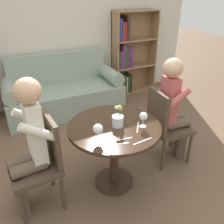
{
  "coord_description": "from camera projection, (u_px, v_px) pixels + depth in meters",
  "views": [
    {
      "loc": [
        -0.85,
        -1.71,
        1.86
      ],
      "look_at": [
        0.0,
        0.05,
        0.83
      ],
      "focal_mm": 38.0,
      "sensor_mm": 36.0,
      "label": 1
    }
  ],
  "objects": [
    {
      "name": "fork_right_setting",
      "position": [
        118.0,
        144.0,
        1.96
      ],
      "size": [
        0.18,
        0.07,
        0.0
      ],
      "color": "silver",
      "rests_on": "round_table"
    },
    {
      "name": "bookshelf_right",
      "position": [
        128.0,
        55.0,
        4.45
      ],
      "size": [
        0.83,
        0.28,
        1.51
      ],
      "color": "#93704C",
      "rests_on": "ground_plane"
    },
    {
      "name": "round_table",
      "position": [
        114.0,
        139.0,
        2.3
      ],
      "size": [
        0.88,
        0.88,
        0.71
      ],
      "color": "#382619",
      "rests_on": "ground_plane"
    },
    {
      "name": "wine_glass_left",
      "position": [
        98.0,
        129.0,
        1.96
      ],
      "size": [
        0.09,
        0.09,
        0.16
      ],
      "color": "white",
      "rests_on": "round_table"
    },
    {
      "name": "couch",
      "position": [
        64.0,
        93.0,
        3.91
      ],
      "size": [
        1.84,
        0.8,
        0.92
      ],
      "color": "gray",
      "rests_on": "ground_plane"
    },
    {
      "name": "chair_right",
      "position": [
        165.0,
        124.0,
        2.67
      ],
      "size": [
        0.45,
        0.45,
        0.9
      ],
      "rotation": [
        0.0,
        0.0,
        1.5
      ],
      "color": "#473828",
      "rests_on": "ground_plane"
    },
    {
      "name": "wine_glass_right",
      "position": [
        143.0,
        117.0,
        2.16
      ],
      "size": [
        0.08,
        0.08,
        0.15
      ],
      "color": "white",
      "rests_on": "round_table"
    },
    {
      "name": "ground_plane",
      "position": [
        114.0,
        182.0,
        2.56
      ],
      "size": [
        16.0,
        16.0,
        0.0
      ],
      "primitive_type": "plane",
      "color": "brown"
    },
    {
      "name": "fork_left_setting",
      "position": [
        122.0,
        139.0,
        2.02
      ],
      "size": [
        0.19,
        0.03,
        0.0
      ],
      "color": "silver",
      "rests_on": "round_table"
    },
    {
      "name": "chair_left",
      "position": [
        42.0,
        160.0,
        2.11
      ],
      "size": [
        0.45,
        0.45,
        0.9
      ],
      "rotation": [
        0.0,
        0.0,
        -1.49
      ],
      "color": "#473828",
      "rests_on": "ground_plane"
    },
    {
      "name": "flower_vase",
      "position": [
        118.0,
        119.0,
        2.18
      ],
      "size": [
        0.11,
        0.11,
        0.22
      ],
      "color": "silver",
      "rests_on": "round_table"
    },
    {
      "name": "back_wall",
      "position": [
        50.0,
        23.0,
        3.76
      ],
      "size": [
        5.2,
        0.05,
        2.7
      ],
      "color": "beige",
      "rests_on": "ground_plane"
    },
    {
      "name": "knife_left_setting",
      "position": [
        138.0,
        127.0,
        2.2
      ],
      "size": [
        0.12,
        0.16,
        0.0
      ],
      "color": "silver",
      "rests_on": "round_table"
    },
    {
      "name": "person_left",
      "position": [
        28.0,
        146.0,
        1.98
      ],
      "size": [
        0.43,
        0.36,
        1.27
      ],
      "rotation": [
        0.0,
        0.0,
        -1.49
      ],
      "color": "brown",
      "rests_on": "ground_plane"
    },
    {
      "name": "knife_right_setting",
      "position": [
        142.0,
        141.0,
        2.0
      ],
      "size": [
        0.19,
        0.03,
        0.0
      ],
      "color": "silver",
      "rests_on": "round_table"
    },
    {
      "name": "person_right",
      "position": [
        174.0,
        109.0,
        2.62
      ],
      "size": [
        0.43,
        0.36,
        1.24
      ],
      "rotation": [
        0.0,
        0.0,
        1.5
      ],
      "color": "brown",
      "rests_on": "ground_plane"
    }
  ]
}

